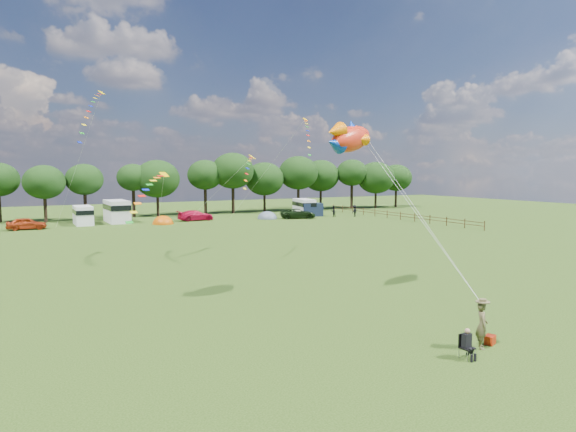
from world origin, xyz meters
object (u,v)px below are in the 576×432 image
campervan_b (83,215)px  campervan_d (304,207)px  walker_a (333,211)px  tent_orange (163,224)px  car_d (298,214)px  kite_flyer (482,325)px  car_c (196,215)px  campervan_c (117,210)px  walker_b (354,211)px  tent_greyblue (267,219)px  car_a (27,224)px  camp_chair (466,340)px  fish_kite (348,139)px

campervan_b → campervan_d: campervan_d is taller
walker_a → tent_orange: bearing=-18.6°
car_d → tent_orange: bearing=104.6°
campervan_d → tent_orange: campervan_d is taller
kite_flyer → car_c: bearing=34.8°
car_c → campervan_c: size_ratio=0.78×
campervan_c → walker_b: bearing=-106.6°
campervan_d → tent_greyblue: (-7.67, -2.25, -1.41)m
tent_greyblue → walker_b: (13.71, -3.25, 0.90)m
tent_greyblue → walker_b: bearing=-13.3°
car_a → campervan_d: size_ratio=0.79×
car_a → car_c: car_a is taller
car_a → walker_a: (42.41, -3.46, 0.12)m
tent_orange → walker_a: size_ratio=1.78×
car_a → walker_b: size_ratio=2.46×
car_c → campervan_d: 18.04m
car_d → campervan_b: 30.27m
campervan_d → walker_b: campervan_d is taller
car_a → campervan_d: bearing=-86.3°
car_a → car_d: 36.44m
car_d → tent_orange: size_ratio=1.73×
car_a → campervan_b: 7.31m
tent_orange → kite_flyer: size_ratio=1.66×
car_c → tent_greyblue: 10.66m
campervan_b → car_c: bearing=-98.5°
car_c → kite_flyer: kite_flyer is taller
campervan_c → camp_chair: 58.22m
camp_chair → walker_b: size_ratio=0.64×
campervan_b → tent_orange: bearing=-115.0°
car_c → camp_chair: (-6.32, -55.14, -0.04)m
car_a → kite_flyer: bearing=-160.3°
kite_flyer → camp_chair: bearing=148.5°
kite_flyer → walker_a: bearing=12.8°
campervan_b → tent_greyblue: campervan_b is taller
car_a → campervan_d: 39.62m
car_c → fish_kite: (-4.91, -45.17, 8.20)m
car_c → fish_kite: fish_kite is taller
car_d → camp_chair: size_ratio=4.56×
kite_flyer → walker_b: bearing=9.4°
campervan_d → fish_kite: (-22.94, -44.97, 7.52)m
kite_flyer → fish_kite: bearing=40.0°
camp_chair → campervan_d: bearing=61.3°
campervan_d → fish_kite: bearing=163.6°
car_d → campervan_c: (-25.18, 7.07, 0.92)m
tent_orange → fish_kite: bearing=-89.5°
car_a → campervan_b: size_ratio=0.88×
campervan_d → tent_greyblue: 8.12m
tent_orange → kite_flyer: 52.33m
car_c → camp_chair: size_ratio=4.20×
campervan_c → walker_a: (31.28, -7.46, -0.78)m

